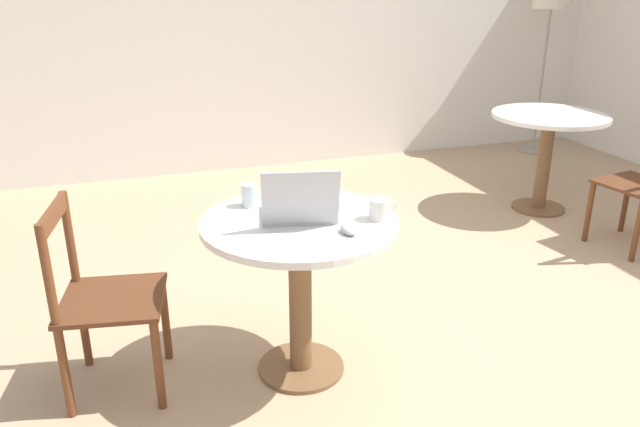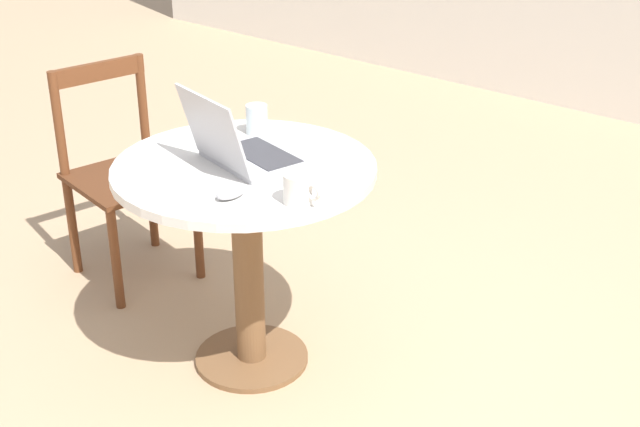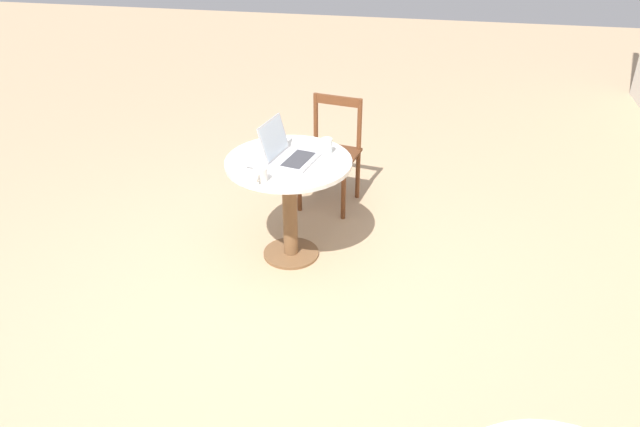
{
  "view_description": "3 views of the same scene",
  "coord_description": "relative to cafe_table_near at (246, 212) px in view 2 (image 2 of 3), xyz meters",
  "views": [
    {
      "loc": [
        -1.44,
        -2.23,
        1.68
      ],
      "look_at": [
        -0.54,
        0.41,
        0.6
      ],
      "focal_mm": 35.0,
      "sensor_mm": 36.0,
      "label": 1
    },
    {
      "loc": [
        1.06,
        -1.74,
        1.79
      ],
      "look_at": [
        -0.6,
        0.24,
        0.54
      ],
      "focal_mm": 50.0,
      "sensor_mm": 36.0,
      "label": 2
    },
    {
      "loc": [
        2.78,
        0.9,
        2.45
      ],
      "look_at": [
        -0.31,
        0.34,
        0.62
      ],
      "focal_mm": 35.0,
      "sensor_mm": 36.0,
      "label": 3
    }
  ],
  "objects": [
    {
      "name": "cafe_table_near",
      "position": [
        0.0,
        0.0,
        0.0
      ],
      "size": [
        0.82,
        0.82,
        0.73
      ],
      "color": "brown",
      "rests_on": "ground_plane"
    },
    {
      "name": "chair_near_left",
      "position": [
        -0.81,
        0.15,
        -0.14
      ],
      "size": [
        0.48,
        0.48,
        0.84
      ],
      "color": "brown",
      "rests_on": "ground_plane"
    },
    {
      "name": "laptop",
      "position": [
        -0.0,
        -0.0,
        0.22
      ],
      "size": [
        0.37,
        0.37,
        0.25
      ],
      "color": "#B7B7BC",
      "rests_on": "cafe_table_near"
    },
    {
      "name": "mouse",
      "position": [
        0.14,
        -0.2,
        0.18
      ],
      "size": [
        0.06,
        0.1,
        0.03
      ],
      "color": "#B7B7BC",
      "rests_on": "cafe_table_near"
    },
    {
      "name": "mug",
      "position": [
        0.31,
        -0.1,
        0.21
      ],
      "size": [
        0.12,
        0.09,
        0.09
      ],
      "color": "silver",
      "rests_on": "cafe_table_near"
    },
    {
      "name": "drinking_glass",
      "position": [
        -0.16,
        0.22,
        0.21
      ],
      "size": [
        0.07,
        0.07,
        0.1
      ],
      "color": "silver",
      "rests_on": "cafe_table_near"
    }
  ]
}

